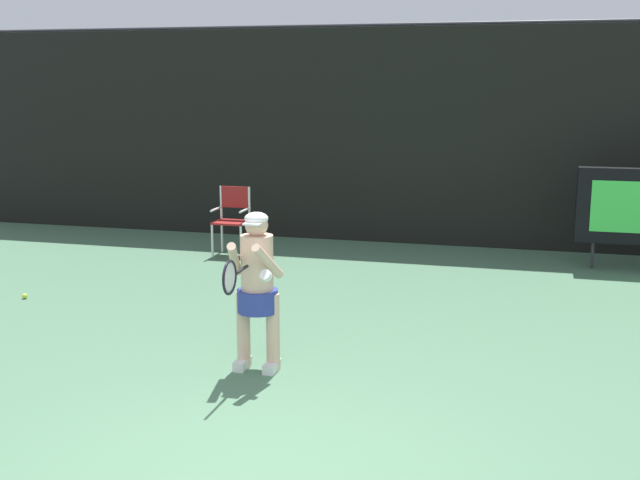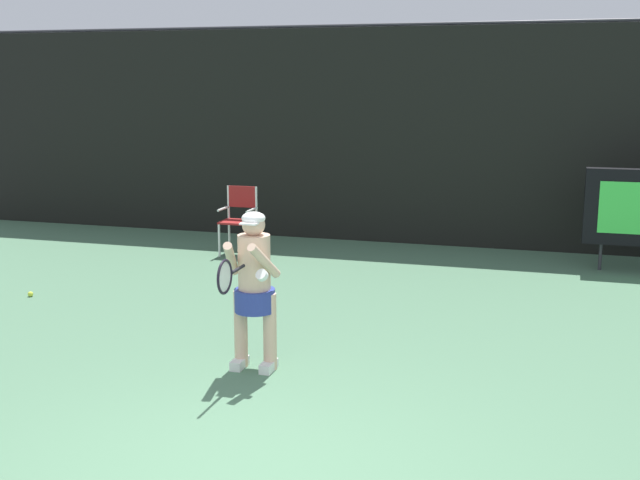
% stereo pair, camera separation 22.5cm
% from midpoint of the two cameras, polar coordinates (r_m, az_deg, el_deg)
% --- Properties ---
extents(backdrop_screen, '(18.00, 0.12, 3.66)m').
position_cam_midpoint_polar(backdrop_screen, '(13.42, 7.11, 7.33)').
color(backdrop_screen, black).
rests_on(backdrop_screen, ground).
extents(umpire_chair, '(0.52, 0.44, 1.08)m').
position_cam_midpoint_polar(umpire_chair, '(12.70, -6.80, 1.69)').
color(umpire_chair, white).
rests_on(umpire_chair, ground).
extents(water_bottle, '(0.07, 0.07, 0.27)m').
position_cam_midpoint_polar(water_bottle, '(12.30, -5.47, -0.95)').
color(water_bottle, '#2B874A').
rests_on(water_bottle, ground).
extents(tennis_player, '(0.52, 0.59, 1.54)m').
position_cam_midpoint_polar(tennis_player, '(7.59, -5.38, -3.12)').
color(tennis_player, white).
rests_on(tennis_player, ground).
extents(tennis_racket, '(0.03, 0.60, 0.31)m').
position_cam_midpoint_polar(tennis_racket, '(7.01, -7.34, -2.64)').
color(tennis_racket, black).
extents(tennis_ball_loose, '(0.07, 0.07, 0.07)m').
position_cam_midpoint_polar(tennis_ball_loose, '(10.90, -20.95, -3.78)').
color(tennis_ball_loose, '#CCDB3D').
rests_on(tennis_ball_loose, ground).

